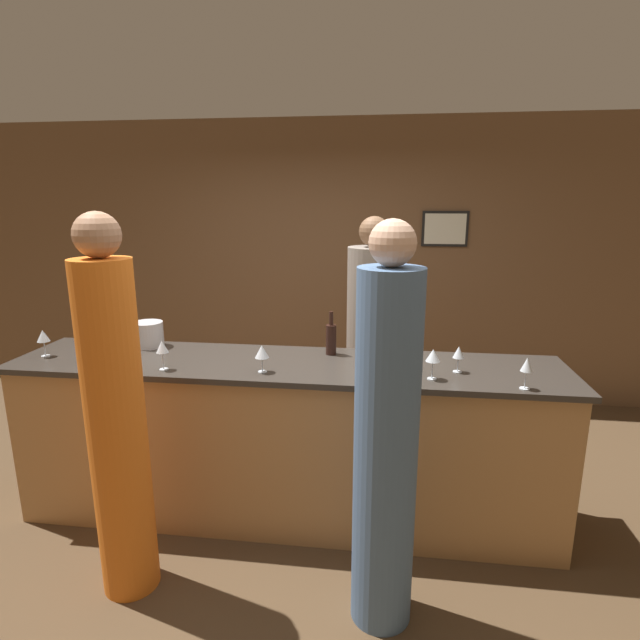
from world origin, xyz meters
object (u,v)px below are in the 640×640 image
object	(u,v)px
wine_bottle_0	(331,338)
ice_bucket	(148,334)
guest_1	(386,445)
wine_bottle_1	(387,357)
guest_0	(116,422)
bartender	(371,355)

from	to	relation	value
wine_bottle_0	ice_bucket	distance (m)	1.25
wine_bottle_0	guest_1	bearing A→B (deg)	-69.47
guest_1	wine_bottle_0	bearing A→B (deg)	110.53
wine_bottle_0	ice_bucket	world-z (taller)	wine_bottle_0
guest_1	ice_bucket	bearing A→B (deg)	148.86
guest_1	wine_bottle_1	distance (m)	0.65
wine_bottle_1	ice_bucket	xyz separation A→B (m)	(-1.61, 0.37, -0.02)
wine_bottle_0	ice_bucket	bearing A→B (deg)	179.27
ice_bucket	guest_1	bearing A→B (deg)	-31.14
guest_0	wine_bottle_0	bearing A→B (deg)	43.42
wine_bottle_1	ice_bucket	bearing A→B (deg)	167.18
guest_0	guest_1	xyz separation A→B (m)	(1.33, -0.03, -0.02)
bartender	wine_bottle_1	xyz separation A→B (m)	(0.11, -0.88, 0.27)
wine_bottle_0	wine_bottle_1	xyz separation A→B (m)	(0.36, -0.35, 0.00)
guest_0	wine_bottle_1	distance (m)	1.47
wine_bottle_1	ice_bucket	size ratio (longest dim) A/B	1.42
bartender	guest_1	xyz separation A→B (m)	(0.11, -1.49, 0.04)
bartender	wine_bottle_0	bearing A→B (deg)	65.13
guest_0	wine_bottle_1	xyz separation A→B (m)	(1.34, 0.57, 0.21)
wine_bottle_1	guest_1	bearing A→B (deg)	-90.09
bartender	wine_bottle_0	distance (m)	0.65
bartender	ice_bucket	size ratio (longest dim) A/B	9.52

